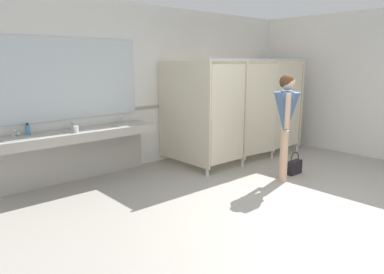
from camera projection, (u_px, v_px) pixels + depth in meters
name	position (u px, v px, depth m)	size (l,w,h in m)	color
ground_plane	(302.00, 209.00, 4.84)	(7.02, 6.76, 0.10)	#9E998E
wall_back	(160.00, 86.00, 6.84)	(7.02, 0.12, 2.85)	silver
wall_back_tile_band	(162.00, 106.00, 6.87)	(7.02, 0.01, 0.06)	#9E937F
vanity_counter	(75.00, 145.00, 5.62)	(2.55, 0.52, 0.95)	#B2ADA3
mirror_panel	(66.00, 79.00, 5.56)	(2.45, 0.02, 1.24)	silver
bathroom_stalls	(242.00, 107.00, 7.03)	(2.72, 1.40, 1.92)	beige
person_standing	(286.00, 114.00, 5.66)	(0.56, 0.56, 1.68)	#DBAD89
handbag	(294.00, 167.00, 6.15)	(0.30, 0.12, 0.39)	black
soap_dispenser	(28.00, 130.00, 5.19)	(0.07, 0.07, 0.18)	teal
paper_cup	(76.00, 129.00, 5.38)	(0.07, 0.07, 0.10)	white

